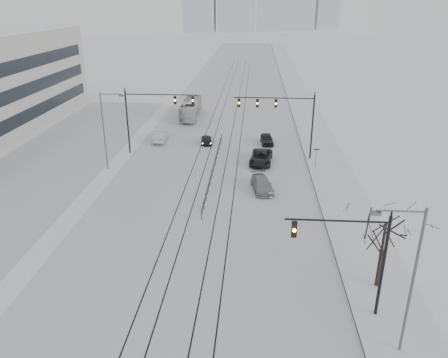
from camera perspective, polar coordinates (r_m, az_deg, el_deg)
road at (r=78.99m, az=0.72°, el=8.93°), size 22.00×260.00×0.02m
sidewalk_east at (r=79.35m, az=10.61°, el=8.67°), size 5.00×260.00×0.16m
curb at (r=79.12m, az=8.83°, el=8.73°), size 0.10×260.00×0.12m
parking_strip at (r=60.08m, az=-20.24°, el=3.16°), size 14.00×60.00×0.03m
tram_rails at (r=59.76m, az=-0.43°, el=4.49°), size 5.30×180.00×0.01m
traffic_mast_near at (r=27.29m, az=17.01°, el=-9.13°), size 6.10×0.37×7.00m
traffic_mast_ne at (r=53.32m, az=7.98°, el=8.48°), size 9.60×0.37×8.00m
traffic_mast_nw at (r=55.76m, az=-9.65°, el=8.79°), size 9.10×0.37×8.00m
street_light_east at (r=25.06m, az=22.94°, el=-11.32°), size 2.73×0.25×9.00m
street_light_west at (r=51.31m, az=-15.17°, el=6.73°), size 2.73×0.25×9.00m
bare_tree at (r=30.47m, az=20.29°, el=-6.26°), size 4.40×4.40×6.10m
median_fence at (r=50.19m, az=-1.33°, el=1.54°), size 0.06×24.00×1.00m
street_sign at (r=52.01m, az=11.94°, el=3.07°), size 0.70×0.06×2.40m
sedan_sb_inner at (r=60.22m, az=-2.30°, el=5.20°), size 1.87×3.72×1.22m
sedan_sb_outer at (r=61.74m, az=-8.31°, el=5.55°), size 1.59×4.55×1.50m
sedan_nb_front at (r=52.87m, az=4.87°, el=2.82°), size 3.01×5.62×1.50m
sedan_nb_right at (r=45.30m, az=4.98°, el=-0.72°), size 2.71×4.91×1.35m
sedan_nb_far at (r=60.29m, az=5.62°, el=5.20°), size 1.93×4.09×1.35m
box_truck at (r=74.01m, az=-4.34°, el=9.13°), size 2.63×10.76×2.99m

